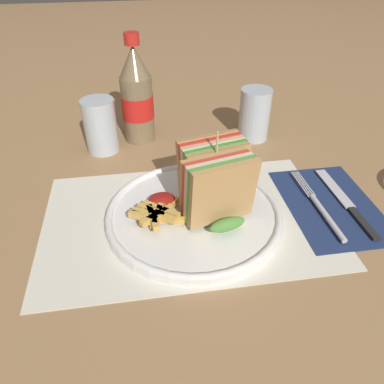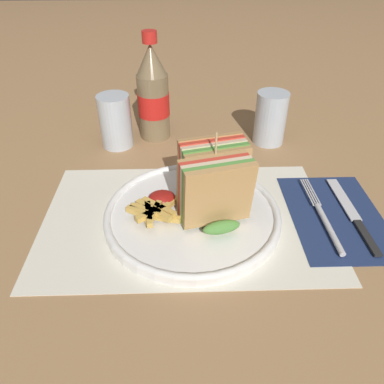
{
  "view_description": "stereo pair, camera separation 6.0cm",
  "coord_description": "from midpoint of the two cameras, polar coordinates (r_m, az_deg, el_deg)",
  "views": [
    {
      "loc": [
        -0.09,
        -0.45,
        0.4
      ],
      "look_at": [
        -0.02,
        0.03,
        0.04
      ],
      "focal_mm": 35.0,
      "sensor_mm": 36.0,
      "label": 1
    },
    {
      "loc": [
        -0.03,
        -0.45,
        0.4
      ],
      "look_at": [
        -0.02,
        0.03,
        0.04
      ],
      "focal_mm": 35.0,
      "sensor_mm": 36.0,
      "label": 2
    }
  ],
  "objects": [
    {
      "name": "glass_far",
      "position": [
        0.79,
        -9.45,
        10.54
      ],
      "size": [
        0.07,
        0.07,
        0.11
      ],
      "color": "silver",
      "rests_on": "ground_plane"
    },
    {
      "name": "glass_near",
      "position": [
        0.82,
        13.9,
        10.34
      ],
      "size": [
        0.07,
        0.07,
        0.11
      ],
      "color": "silver",
      "rests_on": "ground_plane"
    },
    {
      "name": "ground_plane",
      "position": [
        0.6,
        4.74,
        -4.8
      ],
      "size": [
        4.0,
        4.0,
        0.0
      ],
      "primitive_type": "plane",
      "color": "#9E754C"
    },
    {
      "name": "fork",
      "position": [
        0.64,
        22.16,
        -4.07
      ],
      "size": [
        0.02,
        0.19,
        0.01
      ],
      "rotation": [
        0.0,
        0.0,
        0.02
      ],
      "color": "silver",
      "rests_on": "napkin"
    },
    {
      "name": "napkin",
      "position": [
        0.67,
        23.51,
        -3.37
      ],
      "size": [
        0.15,
        0.22,
        0.0
      ],
      "color": "navy",
      "rests_on": "ground_plane"
    },
    {
      "name": "plate_main",
      "position": [
        0.6,
        2.91,
        -3.52
      ],
      "size": [
        0.28,
        0.28,
        0.02
      ],
      "color": "white",
      "rests_on": "ground_plane"
    },
    {
      "name": "placemat",
      "position": [
        0.61,
        1.93,
        -4.09
      ],
      "size": [
        0.46,
        0.3,
        0.0
      ],
      "color": "silver",
      "rests_on": "ground_plane"
    },
    {
      "name": "club_sandwich",
      "position": [
        0.57,
        6.49,
        1.21
      ],
      "size": [
        0.12,
        0.14,
        0.14
      ],
      "color": "tan",
      "rests_on": "plate_main"
    },
    {
      "name": "coke_bottle_near",
      "position": [
        0.81,
        -3.78,
        14.5
      ],
      "size": [
        0.07,
        0.07,
        0.22
      ],
      "color": "#7A6647",
      "rests_on": "ground_plane"
    },
    {
      "name": "ketchup_blob",
      "position": [
        0.61,
        -1.79,
        -0.92
      ],
      "size": [
        0.04,
        0.04,
        0.02
      ],
      "color": "maroon",
      "rests_on": "plate_main"
    },
    {
      "name": "knife",
      "position": [
        0.67,
        25.66,
        -3.14
      ],
      "size": [
        0.02,
        0.19,
        0.0
      ],
      "rotation": [
        0.0,
        0.0,
        0.02
      ],
      "color": "black",
      "rests_on": "napkin"
    },
    {
      "name": "fries_pile",
      "position": [
        0.57,
        -2.95,
        -3.09
      ],
      "size": [
        0.09,
        0.08,
        0.02
      ],
      "color": "gold",
      "rests_on": "plate_main"
    }
  ]
}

